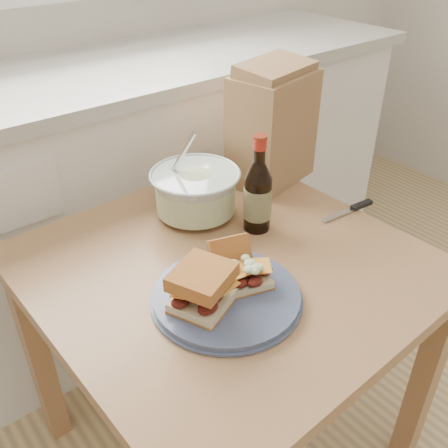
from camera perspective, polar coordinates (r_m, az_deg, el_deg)
cabinet_run at (r=1.84m, az=-14.23°, el=2.35°), size 2.50×0.64×0.94m
dining_table at (r=1.21m, az=0.32°, el=-8.04°), size 0.85×0.85×0.69m
plate at (r=1.03m, az=0.29°, el=-8.24°), size 0.30×0.30×0.02m
sandwich_left at (r=0.97m, az=-2.47°, el=-7.24°), size 0.15×0.14×0.08m
sandwich_right at (r=1.05m, az=1.95°, el=-5.01°), size 0.12×0.15×0.08m
coleslaw_bowl at (r=1.28m, az=-3.26°, el=3.49°), size 0.23×0.23×0.23m
beer_bottle at (r=1.21m, az=3.88°, el=3.28°), size 0.07×0.07×0.25m
knife at (r=1.37m, az=14.81°, el=1.84°), size 0.18×0.03×0.01m
paper_bag at (r=1.42m, az=5.54°, el=10.76°), size 0.26×0.20×0.31m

